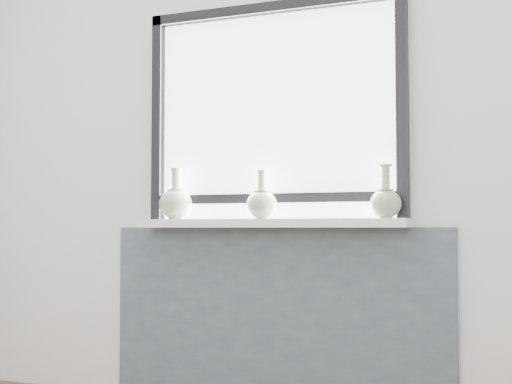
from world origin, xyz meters
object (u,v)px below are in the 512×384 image
at_px(windowsill, 269,223).
at_px(vase_b, 262,203).
at_px(vase_c, 386,201).
at_px(vase_a, 176,202).

xyz_separation_m(windowsill, vase_b, (-0.03, -0.01, 0.10)).
bearing_deg(vase_b, vase_c, -1.48).
xyz_separation_m(windowsill, vase_a, (-0.50, 0.00, 0.11)).
distance_m(vase_a, vase_b, 0.47).
relative_size(vase_a, vase_c, 1.08).
relative_size(windowsill, vase_a, 5.15).
relative_size(windowsill, vase_c, 5.55).
bearing_deg(vase_a, vase_b, -1.24).
height_order(vase_a, vase_b, vase_a).
height_order(vase_b, vase_c, vase_c).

